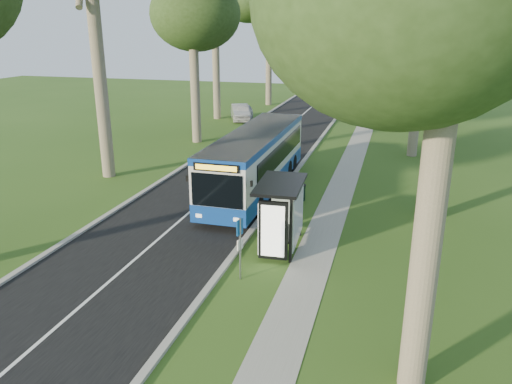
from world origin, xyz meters
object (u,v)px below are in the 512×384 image
at_px(bus_shelter, 281,206).
at_px(car_silver, 240,112).
at_px(car_white, 243,113).
at_px(bus, 256,161).
at_px(bus_stop_sign, 240,241).
at_px(litter_bin, 301,192).

bearing_deg(bus_shelter, car_silver, 107.55).
relative_size(car_white, car_silver, 0.99).
distance_m(bus, bus_shelter, 7.71).
height_order(bus_shelter, car_white, bus_shelter).
distance_m(bus_stop_sign, litter_bin, 8.87).
height_order(bus, car_white, bus).
bearing_deg(bus_stop_sign, bus_shelter, 91.46).
height_order(bus_stop_sign, car_silver, bus_stop_sign).
distance_m(bus, car_white, 21.34).
bearing_deg(car_white, bus_stop_sign, -86.62).
xyz_separation_m(bus_stop_sign, bus_shelter, (0.84, 2.58, 0.47)).
bearing_deg(bus_shelter, litter_bin, 90.52).
bearing_deg(car_white, bus_shelter, -83.54).
xyz_separation_m(bus_shelter, litter_bin, (-0.40, 6.21, -1.48)).
distance_m(bus, litter_bin, 3.03).
xyz_separation_m(litter_bin, car_silver, (-9.96, 21.22, 0.29)).
bearing_deg(bus_stop_sign, car_silver, 127.11).
relative_size(bus_shelter, car_silver, 0.75).
xyz_separation_m(bus_shelter, car_silver, (-10.36, 27.44, -1.19)).
distance_m(bus_stop_sign, car_white, 31.20).
distance_m(bus, bus_stop_sign, 9.92).
distance_m(litter_bin, car_white, 23.11).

